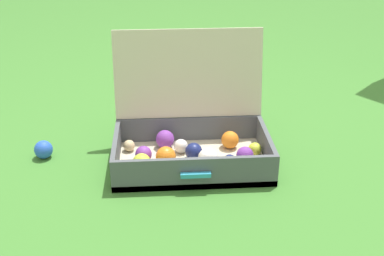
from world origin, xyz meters
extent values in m
plane|color=#3D7A2D|center=(0.00, 0.00, 0.00)|extent=(16.00, 16.00, 0.00)
cube|color=beige|center=(-0.03, -0.06, 0.01)|extent=(0.61, 0.36, 0.03)
cube|color=#4C5156|center=(-0.32, -0.06, 0.06)|extent=(0.02, 0.36, 0.13)
cube|color=#4C5156|center=(0.27, -0.06, 0.06)|extent=(0.02, 0.36, 0.13)
cube|color=#4C5156|center=(-0.03, -0.24, 0.06)|extent=(0.58, 0.02, 0.13)
cube|color=#4C5156|center=(-0.03, 0.11, 0.06)|extent=(0.58, 0.02, 0.13)
cube|color=beige|center=(-0.03, 0.15, 0.31)|extent=(0.61, 0.09, 0.36)
cube|color=teal|center=(-0.03, -0.26, 0.07)|extent=(0.11, 0.02, 0.02)
sphere|color=#CCDB38|center=(0.23, -0.04, 0.05)|extent=(0.05, 0.05, 0.05)
sphere|color=white|center=(0.03, -0.13, 0.07)|extent=(0.08, 0.08, 0.08)
sphere|color=orange|center=(-0.13, -0.10, 0.06)|extent=(0.08, 0.08, 0.08)
sphere|color=purple|center=(-0.22, -0.06, 0.06)|extent=(0.07, 0.07, 0.07)
sphere|color=navy|center=(0.11, -0.13, 0.05)|extent=(0.05, 0.05, 0.05)
sphere|color=purple|center=(-0.13, 0.05, 0.06)|extent=(0.08, 0.08, 0.08)
sphere|color=white|center=(-0.07, 0.00, 0.05)|extent=(0.06, 0.06, 0.06)
sphere|color=#CCDB38|center=(-0.22, -0.14, 0.06)|extent=(0.07, 0.07, 0.07)
sphere|color=orange|center=(0.14, 0.03, 0.06)|extent=(0.07, 0.07, 0.07)
sphere|color=white|center=(-0.17, -0.19, 0.06)|extent=(0.06, 0.06, 0.06)
sphere|color=#D1B784|center=(-0.28, 0.03, 0.05)|extent=(0.05, 0.05, 0.05)
sphere|color=navy|center=(-0.02, -0.06, 0.06)|extent=(0.07, 0.07, 0.07)
sphere|color=purple|center=(0.18, -0.10, 0.06)|extent=(0.07, 0.07, 0.07)
sphere|color=blue|center=(-0.63, 0.04, 0.04)|extent=(0.07, 0.07, 0.07)
camera|label=1|loc=(-0.14, -1.79, 1.02)|focal=46.75mm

